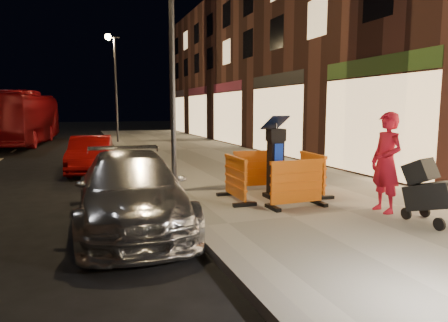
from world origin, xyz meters
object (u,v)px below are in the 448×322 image
object	(u,v)px
parking_kiosk	(275,159)
bus_doubledecker	(23,144)
barrier_bldgside	(312,174)
car_silver	(132,226)
man	(386,162)
barrier_kerbside	(235,179)
barrier_back	(257,170)
stroller	(432,193)
car_red	(92,172)
barrier_front	(297,184)

from	to	relation	value
parking_kiosk	bus_doubledecker	world-z (taller)	parking_kiosk
barrier_bldgside	bus_doubledecker	world-z (taller)	bus_doubledecker
car_silver	man	bearing A→B (deg)	-12.28
barrier_kerbside	bus_doubledecker	size ratio (longest dim) A/B	0.11
barrier_back	stroller	distance (m)	4.02
barrier_kerbside	car_red	bearing A→B (deg)	25.39
parking_kiosk	barrier_bldgside	world-z (taller)	parking_kiosk
car_red	man	world-z (taller)	man
barrier_kerbside	stroller	distance (m)	3.74
barrier_back	bus_doubledecker	bearing A→B (deg)	118.73
barrier_kerbside	car_red	distance (m)	6.74
parking_kiosk	barrier_bldgside	size ratio (longest dim) A/B	1.40
car_silver	bus_doubledecker	bearing A→B (deg)	104.50
parking_kiosk	man	world-z (taller)	man
barrier_bldgside	bus_doubledecker	size ratio (longest dim) A/B	0.11
barrier_kerbside	man	bearing A→B (deg)	-126.99
barrier_kerbside	car_silver	world-z (taller)	barrier_kerbside
barrier_bldgside	barrier_back	bearing A→B (deg)	49.95
car_silver	stroller	bearing A→B (deg)	-21.26
parking_kiosk	man	distance (m)	2.31
car_red	stroller	distance (m)	10.35
bus_doubledecker	man	distance (m)	21.91
man	stroller	bearing A→B (deg)	13.78
barrier_front	barrier_bldgside	world-z (taller)	same
car_red	car_silver	bearing A→B (deg)	-79.49
car_red	bus_doubledecker	xyz separation A→B (m)	(-3.54, 12.14, 0.00)
barrier_back	parking_kiosk	bearing A→B (deg)	-84.05
barrier_back	car_red	distance (m)	6.40
parking_kiosk	stroller	size ratio (longest dim) A/B	1.58
car_red	parking_kiosk	bearing A→B (deg)	-52.46
barrier_front	barrier_kerbside	world-z (taller)	same
barrier_front	barrier_back	world-z (taller)	same
car_red	barrier_kerbside	bearing A→B (deg)	-59.40
barrier_back	car_silver	world-z (taller)	barrier_back
barrier_front	stroller	xyz separation A→B (m)	(1.60, -1.78, 0.06)
parking_kiosk	barrier_front	size ratio (longest dim) A/B	1.40
barrier_bldgside	car_red	world-z (taller)	barrier_bldgside
barrier_front	car_red	bearing A→B (deg)	115.77
car_red	bus_doubledecker	size ratio (longest dim) A/B	0.33
car_silver	stroller	size ratio (longest dim) A/B	4.19
car_silver	car_red	distance (m)	6.76
barrier_bldgside	car_silver	bearing A→B (deg)	103.48
bus_doubledecker	man	bearing A→B (deg)	-61.31
barrier_kerbside	barrier_front	bearing A→B (deg)	-134.05
barrier_back	barrier_bldgside	world-z (taller)	same
barrier_bldgside	stroller	xyz separation A→B (m)	(0.65, -2.73, 0.06)
stroller	barrier_back	bearing A→B (deg)	94.76
barrier_back	barrier_bldgside	distance (m)	1.34
barrier_bldgside	car_silver	xyz separation A→B (m)	(-4.17, -0.63, -0.63)
barrier_back	barrier_bldgside	size ratio (longest dim) A/B	1.00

